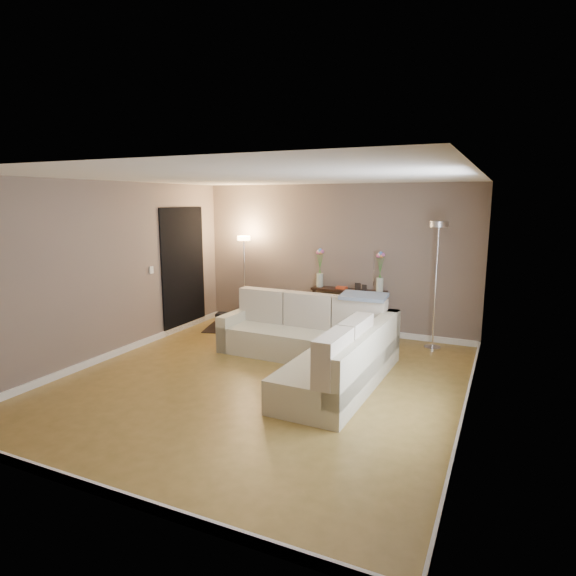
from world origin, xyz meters
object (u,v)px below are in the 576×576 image
at_px(sectional_sofa, 316,344).
at_px(console_table, 344,308).
at_px(floor_lamp_unlit, 437,260).
at_px(floor_lamp_lit, 244,263).

xyz_separation_m(sectional_sofa, console_table, (-0.22, 1.87, 0.11)).
bearing_deg(sectional_sofa, floor_lamp_unlit, 49.46).
bearing_deg(console_table, floor_lamp_unlit, -10.22).
bearing_deg(floor_lamp_unlit, console_table, 169.78).
height_order(console_table, floor_lamp_unlit, floor_lamp_unlit).
xyz_separation_m(console_table, floor_lamp_lit, (-1.89, -0.19, 0.73)).
bearing_deg(floor_lamp_unlit, floor_lamp_lit, 178.46).
distance_m(sectional_sofa, console_table, 1.88).
height_order(console_table, floor_lamp_lit, floor_lamp_lit).
height_order(sectional_sofa, floor_lamp_lit, floor_lamp_lit).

